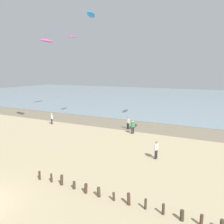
% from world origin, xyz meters
% --- Properties ---
extents(wet_sand_strip, '(120.00, 5.72, 0.01)m').
position_xyz_m(wet_sand_strip, '(0.00, 22.02, 0.00)').
color(wet_sand_strip, '#84755B').
rests_on(wet_sand_strip, ground).
extents(sea, '(160.00, 70.00, 0.10)m').
position_xyz_m(sea, '(0.00, 59.88, 0.05)').
color(sea, '#7F939E').
rests_on(sea, ground).
extents(groyne_near, '(13.39, 0.36, 0.76)m').
position_xyz_m(groyne_near, '(7.77, 4.19, 0.32)').
color(groyne_near, '#452F28').
rests_on(groyne_near, ground).
extents(person_nearest_camera, '(0.40, 0.45, 1.71)m').
position_xyz_m(person_nearest_camera, '(3.39, 18.21, 0.92)').
color(person_nearest_camera, '#232328').
rests_on(person_nearest_camera, ground).
extents(person_by_waterline, '(0.50, 0.37, 1.71)m').
position_xyz_m(person_by_waterline, '(-9.48, 17.53, 0.92)').
color(person_by_waterline, '#383842').
rests_on(person_by_waterline, ground).
extents(person_left_flank, '(0.54, 0.33, 1.71)m').
position_xyz_m(person_left_flank, '(2.04, 20.03, 0.92)').
color(person_left_flank, '#232328').
rests_on(person_left_flank, ground).
extents(person_right_flank, '(0.30, 0.56, 1.71)m').
position_xyz_m(person_right_flank, '(8.04, 11.62, 0.92)').
color(person_right_flank, '#232328').
rests_on(person_right_flank, ground).
extents(kite_aloft_0, '(1.67, 2.00, 0.37)m').
position_xyz_m(kite_aloft_0, '(-19.00, 36.98, 16.24)').
color(kite_aloft_0, '#E54C99').
extents(kite_aloft_1, '(1.73, 3.03, 0.73)m').
position_xyz_m(kite_aloft_1, '(-4.49, 21.43, 16.10)').
color(kite_aloft_1, '#2384D1').
extents(kite_aloft_2, '(1.30, 3.51, 0.71)m').
position_xyz_m(kite_aloft_2, '(-19.01, 28.05, 14.16)').
color(kite_aloft_2, '#E54C99').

